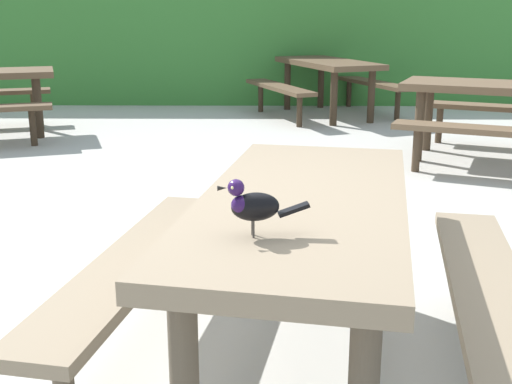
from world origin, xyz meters
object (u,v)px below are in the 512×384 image
(picnic_table_mid_left, at_px, (502,103))
(picnic_table_foreground, at_px, (303,241))
(picnic_table_mid_right, at_px, (327,74))
(bird_grackle, at_px, (252,205))

(picnic_table_mid_left, bearing_deg, picnic_table_foreground, -118.81)
(picnic_table_mid_left, height_order, picnic_table_mid_right, same)
(picnic_table_mid_left, relative_size, picnic_table_mid_right, 1.00)
(picnic_table_foreground, height_order, bird_grackle, bird_grackle)
(picnic_table_foreground, relative_size, bird_grackle, 6.94)
(picnic_table_foreground, distance_m, picnic_table_mid_right, 6.47)
(picnic_table_mid_left, xyz_separation_m, picnic_table_mid_right, (-1.38, 2.69, 0.00))
(picnic_table_foreground, relative_size, picnic_table_mid_right, 0.90)
(bird_grackle, height_order, picnic_table_mid_left, bird_grackle)
(bird_grackle, distance_m, picnic_table_mid_right, 6.95)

